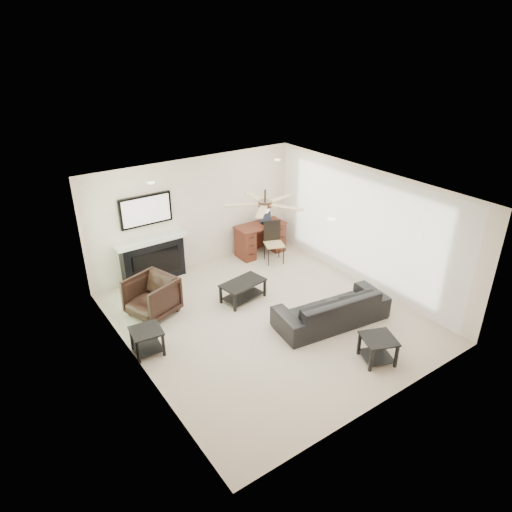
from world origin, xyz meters
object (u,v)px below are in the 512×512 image
(fireplace_unit, at_px, (151,240))
(desk, at_px, (260,239))
(sofa, at_px, (332,308))
(coffee_table, at_px, (243,291))
(armchair, at_px, (152,297))

(fireplace_unit, distance_m, desk, 2.72)
(sofa, distance_m, coffee_table, 1.84)
(sofa, xyz_separation_m, coffee_table, (-0.90, 1.60, -0.11))
(coffee_table, relative_size, fireplace_unit, 0.47)
(coffee_table, bearing_deg, desk, 35.96)
(desk, bearing_deg, fireplace_unit, 175.18)
(sofa, relative_size, fireplace_unit, 1.12)
(sofa, relative_size, desk, 1.75)
(coffee_table, distance_m, fireplace_unit, 2.23)
(sofa, bearing_deg, desk, -93.53)
(armchair, height_order, coffee_table, armchair)
(sofa, height_order, fireplace_unit, fireplace_unit)
(fireplace_unit, bearing_deg, coffee_table, -57.64)
(sofa, xyz_separation_m, fireplace_unit, (-2.03, 3.38, 0.64))
(fireplace_unit, bearing_deg, sofa, -59.04)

